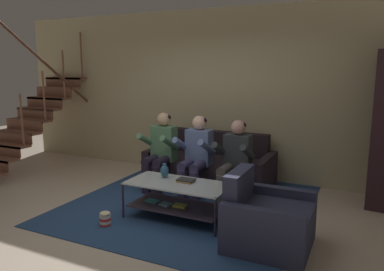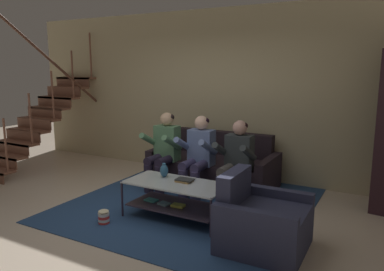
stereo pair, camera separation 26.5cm
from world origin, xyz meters
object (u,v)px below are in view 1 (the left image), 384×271
at_px(book_stack, 186,180).
at_px(popcorn_tub, 105,219).
at_px(person_seated_middle, 196,153).
at_px(person_seated_left, 160,148).
at_px(armchair, 267,221).
at_px(vase, 165,171).
at_px(couch, 211,168).
at_px(coffee_table, 177,195).
at_px(person_seated_right, 235,158).

distance_m(book_stack, popcorn_tub, 1.10).
bearing_deg(popcorn_tub, person_seated_middle, 71.20).
bearing_deg(person_seated_left, popcorn_tub, -86.21).
bearing_deg(book_stack, popcorn_tub, -138.01).
height_order(person_seated_left, armchair, person_seated_left).
height_order(person_seated_middle, book_stack, person_seated_middle).
bearing_deg(vase, armchair, -14.43).
xyz_separation_m(couch, coffee_table, (0.17, -1.49, 0.03)).
bearing_deg(popcorn_tub, book_stack, 41.99).
xyz_separation_m(person_seated_right, armchair, (0.77, -1.16, -0.36)).
height_order(vase, armchair, armchair).
height_order(person_seated_right, book_stack, person_seated_right).
bearing_deg(armchair, vase, 165.57).
relative_size(couch, person_seated_right, 1.70).
xyz_separation_m(person_seated_left, person_seated_middle, (0.61, -0.00, -0.01)).
relative_size(coffee_table, armchair, 1.49).
bearing_deg(person_seated_right, coffee_table, -115.66).
distance_m(person_seated_left, person_seated_right, 1.23).
distance_m(person_seated_middle, coffee_table, 1.00).
height_order(coffee_table, book_stack, book_stack).
distance_m(coffee_table, vase, 0.39).
height_order(couch, person_seated_right, person_seated_right).
bearing_deg(popcorn_tub, armchair, 10.32).
distance_m(couch, coffee_table, 1.50).
xyz_separation_m(vase, book_stack, (0.34, -0.04, -0.07)).
bearing_deg(coffee_table, book_stack, 52.49).
xyz_separation_m(couch, person_seated_middle, (0.00, -0.57, 0.37)).
relative_size(vase, popcorn_tub, 1.03).
relative_size(armchair, popcorn_tub, 4.76).
bearing_deg(person_seated_right, book_stack, -114.08).
bearing_deg(popcorn_tub, couch, 76.13).
bearing_deg(person_seated_left, vase, -56.34).
height_order(couch, person_seated_left, person_seated_left).
distance_m(person_seated_middle, vase, 0.79).
relative_size(person_seated_middle, coffee_table, 0.92).
bearing_deg(armchair, person_seated_middle, 140.02).
bearing_deg(vase, book_stack, -7.25).
relative_size(person_seated_left, armchair, 1.39).
xyz_separation_m(person_seated_right, book_stack, (-0.37, -0.82, -0.16)).
bearing_deg(person_seated_right, vase, -132.13).
xyz_separation_m(person_seated_middle, vase, (-0.09, -0.78, -0.10)).
distance_m(person_seated_left, coffee_table, 1.26).
xyz_separation_m(couch, popcorn_tub, (-0.51, -2.08, -0.19)).
bearing_deg(couch, person_seated_right, -43.10).
xyz_separation_m(person_seated_left, popcorn_tub, (0.10, -1.51, -0.57)).
bearing_deg(person_seated_left, couch, 42.91).
relative_size(coffee_table, popcorn_tub, 7.10).
xyz_separation_m(armchair, popcorn_tub, (-1.90, -0.35, -0.19)).
bearing_deg(person_seated_left, book_stack, -43.88).
xyz_separation_m(coffee_table, vase, (-0.26, 0.14, 0.24)).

